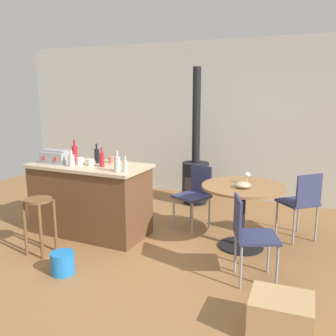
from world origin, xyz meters
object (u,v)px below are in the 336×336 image
at_px(folding_chair_near, 249,232).
at_px(bottle_0, 97,156).
at_px(bottle_4, 71,160).
at_px(bottle_1, 117,164).
at_px(toolbox, 56,157).
at_px(cup_2, 80,161).
at_px(wood_stove, 195,172).
at_px(cardboard_box, 281,316).
at_px(kitchen_island, 90,199).
at_px(wooden_stool, 39,215).
at_px(folding_chair_far, 301,200).
at_px(bottle_3, 75,153).
at_px(plastic_bucket, 62,263).
at_px(serving_bowl, 243,185).
at_px(bottle_2, 102,159).
at_px(dining_table, 243,200).
at_px(cup_1, 112,160).
at_px(bottle_5, 125,166).
at_px(wine_glass, 247,175).
at_px(folding_chair_left, 195,192).
at_px(cup_0, 91,162).

relative_size(folding_chair_near, bottle_0, 3.37).
bearing_deg(bottle_4, bottle_1, -4.24).
xyz_separation_m(toolbox, cup_2, (0.37, 0.04, -0.03)).
xyz_separation_m(wood_stove, cardboard_box, (1.80, -2.95, -0.38)).
distance_m(kitchen_island, wooden_stool, 0.79).
distance_m(folding_chair_far, bottle_3, 2.97).
height_order(bottle_1, cardboard_box, bottle_1).
bearing_deg(plastic_bucket, serving_bowl, 40.16).
bearing_deg(plastic_bucket, bottle_2, 99.31).
bearing_deg(wooden_stool, cardboard_box, -7.60).
height_order(dining_table, bottle_1, bottle_1).
xyz_separation_m(bottle_2, cup_2, (-0.34, 0.00, -0.05)).
bearing_deg(wood_stove, dining_table, -52.00).
xyz_separation_m(toolbox, cardboard_box, (3.06, -1.06, -0.85)).
distance_m(bottle_2, bottle_3, 0.52).
xyz_separation_m(bottle_3, cup_1, (0.48, 0.15, -0.07)).
height_order(folding_chair_near, folding_chair_far, folding_chair_far).
xyz_separation_m(cup_2, cardboard_box, (2.69, -1.09, -0.82)).
bearing_deg(bottle_5, cardboard_box, -26.21).
bearing_deg(folding_chair_far, folding_chair_near, -106.06).
xyz_separation_m(bottle_5, serving_bowl, (1.30, 0.43, -0.19)).
relative_size(folding_chair_far, plastic_bucket, 3.60).
distance_m(folding_chair_far, bottle_4, 2.91).
bearing_deg(folding_chair_near, plastic_bucket, -159.86).
height_order(wooden_stool, bottle_2, bottle_2).
distance_m(folding_chair_near, wine_glass, 0.96).
relative_size(folding_chair_left, wood_stove, 0.39).
relative_size(folding_chair_near, serving_bowl, 4.79).
height_order(toolbox, bottle_3, bottle_3).
bearing_deg(folding_chair_far, cup_0, -159.52).
bearing_deg(wine_glass, folding_chair_far, 34.85).
xyz_separation_m(wooden_stool, plastic_bucket, (0.55, -0.29, -0.35)).
relative_size(toolbox, bottle_2, 1.57).
distance_m(wooden_stool, bottle_5, 1.13).
xyz_separation_m(wooden_stool, bottle_3, (-0.12, 0.83, 0.57)).
bearing_deg(folding_chair_left, cup_0, -144.89).
height_order(wooden_stool, cardboard_box, wooden_stool).
xyz_separation_m(kitchen_island, folding_chair_near, (2.18, -0.41, 0.04)).
height_order(folding_chair_left, bottle_4, bottle_4).
bearing_deg(cardboard_box, plastic_bucket, 177.96).
distance_m(wine_glass, cardboard_box, 1.86).
distance_m(wood_stove, bottle_1, 2.11).
xyz_separation_m(dining_table, folding_chair_far, (0.62, 0.51, -0.06)).
xyz_separation_m(bottle_0, wine_glass, (1.90, 0.33, -0.15)).
height_order(dining_table, wine_glass, wine_glass).
bearing_deg(wine_glass, wooden_stool, -149.68).
bearing_deg(plastic_bucket, folding_chair_far, 41.98).
height_order(bottle_5, wine_glass, bottle_5).
relative_size(cardboard_box, plastic_bucket, 1.93).
distance_m(folding_chair_near, folding_chair_far, 1.33).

